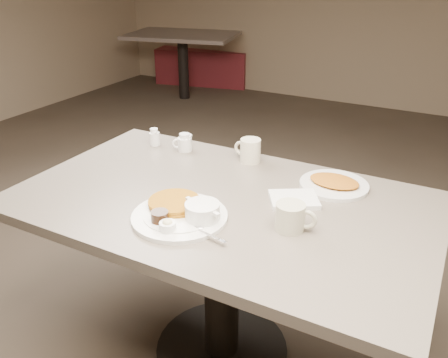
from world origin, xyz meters
The scene contains 10 objects.
room centered at (0.00, 0.00, 1.40)m, with size 7.04×8.04×2.84m.
diner_table centered at (0.00, 0.00, 0.58)m, with size 1.50×0.90×0.75m.
main_plate centered at (-0.05, -0.18, 0.77)m, with size 0.42×0.41×0.07m.
coffee_mug_near centered at (0.30, -0.08, 0.80)m, with size 0.14×0.11×0.09m.
napkin centered at (0.24, 0.10, 0.76)m, with size 0.21×0.20×0.02m.
coffee_mug_far centered at (-0.05, 0.35, 0.80)m, with size 0.13×0.10×0.10m.
creamer_left centered at (-0.37, 0.33, 0.79)m, with size 0.09×0.08×0.08m.
creamer_right centered at (-0.52, 0.32, 0.79)m, with size 0.06×0.06×0.08m.
hash_plate centered at (0.33, 0.29, 0.76)m, with size 0.28×0.28×0.04m.
booth_back_left centered at (-2.44, 4.00, 0.41)m, with size 1.48×1.64×1.12m.
Camera 1 is at (0.71, -1.30, 1.54)m, focal length 37.08 mm.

